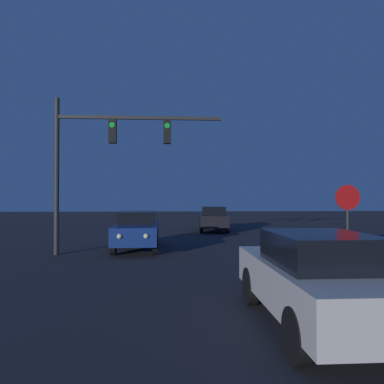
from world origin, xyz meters
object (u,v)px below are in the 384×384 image
(car_mid, at_px, (137,230))
(traffic_signal_mast, at_px, (103,148))
(car_near, at_px, (316,278))
(car_far, at_px, (213,218))
(stop_sign, at_px, (348,213))

(car_mid, height_order, traffic_signal_mast, traffic_signal_mast)
(traffic_signal_mast, bearing_deg, car_mid, 44.75)
(car_near, relative_size, car_far, 0.98)
(stop_sign, bearing_deg, car_mid, 138.19)
(traffic_signal_mast, distance_m, stop_sign, 8.69)
(car_mid, distance_m, stop_sign, 8.19)
(car_near, xyz_separation_m, stop_sign, (2.44, 3.85, 0.89))
(car_near, distance_m, traffic_signal_mast, 9.94)
(traffic_signal_mast, bearing_deg, car_near, -59.48)
(traffic_signal_mast, xyz_separation_m, stop_sign, (7.23, -4.28, -2.24))
(car_near, xyz_separation_m, traffic_signal_mast, (-4.79, 8.13, 3.12))
(car_near, relative_size, traffic_signal_mast, 0.71)
(car_mid, relative_size, stop_sign, 1.80)
(car_near, bearing_deg, stop_sign, 57.54)
(car_far, xyz_separation_m, traffic_signal_mast, (-5.23, -9.21, 3.12))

